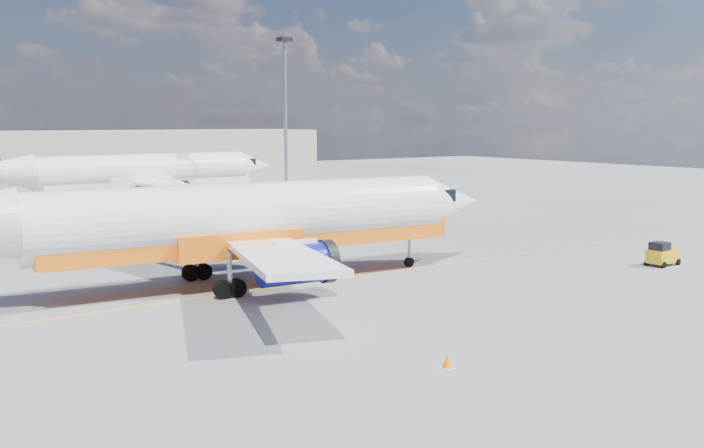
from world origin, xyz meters
TOP-DOWN VIEW (x-y plane):
  - ground at (0.00, 0.00)m, footprint 240.00×240.00m
  - taxi_line at (0.00, 3.00)m, footprint 70.00×0.15m
  - terminal_main at (5.00, 75.00)m, footprint 70.00×14.00m
  - main_jet at (-6.40, 4.73)m, footprint 37.20×29.32m
  - second_jet at (4.08, 48.89)m, footprint 36.41×28.75m
  - gse_tug at (19.63, -5.60)m, footprint 2.27×1.46m
  - traffic_cone at (-6.32, -13.55)m, footprint 0.44×0.44m
  - floodlight_mast at (19.03, 41.72)m, footprint 1.36×1.36m

SIDE VIEW (x-z plane):
  - ground at x=0.00m, z-range 0.00..0.00m
  - taxi_line at x=0.00m, z-range 0.00..0.01m
  - traffic_cone at x=-6.32m, z-range -0.01..0.61m
  - gse_tug at x=19.63m, z-range -0.04..1.54m
  - second_jet at x=4.08m, z-range -1.84..9.19m
  - main_jet at x=-6.40m, z-range -1.88..9.40m
  - terminal_main at x=5.00m, z-range 0.00..8.00m
  - floodlight_mast at x=19.03m, z-range 1.85..20.43m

